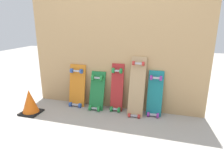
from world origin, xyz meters
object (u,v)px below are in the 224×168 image
skateboard_teal (155,96)px  skateboard_natural (137,90)px  skateboard_green (97,93)px  skateboard_orange (77,88)px  traffic_cone (30,102)px  skateboard_red (117,90)px

skateboard_teal → skateboard_natural: bearing=-169.2°
skateboard_natural → skateboard_teal: size_ratio=1.27×
skateboard_green → skateboard_natural: (0.55, -0.02, 0.11)m
skateboard_orange → traffic_cone: 0.65m
skateboard_orange → skateboard_teal: (1.09, -0.00, -0.01)m
traffic_cone → skateboard_teal: bearing=15.6°
skateboard_orange → traffic_cone: (-0.47, -0.44, -0.10)m
skateboard_green → skateboard_teal: bearing=2.0°
traffic_cone → skateboard_natural: bearing=16.4°
skateboard_natural → traffic_cone: size_ratio=2.51×
skateboard_green → traffic_cone: skateboard_green is taller
skateboard_natural → traffic_cone: bearing=-163.6°
skateboard_orange → skateboard_red: bearing=0.6°
skateboard_red → skateboard_natural: (0.28, -0.05, 0.05)m
skateboard_natural → skateboard_teal: skateboard_natural is taller
skateboard_red → traffic_cone: (-1.05, -0.44, -0.13)m
skateboard_teal → skateboard_green: bearing=-178.0°
skateboard_red → skateboard_teal: (0.50, -0.01, -0.03)m
skateboard_green → skateboard_natural: 0.56m
skateboard_red → skateboard_natural: skateboard_natural is taller
skateboard_green → skateboard_teal: 0.78m
skateboard_green → skateboard_teal: skateboard_teal is taller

